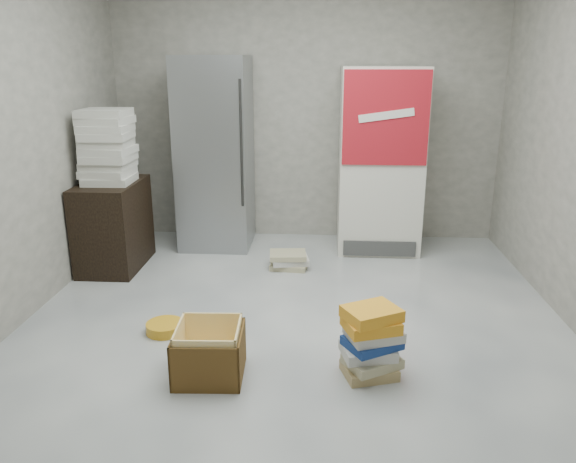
% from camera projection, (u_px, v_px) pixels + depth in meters
% --- Properties ---
extents(ground, '(5.00, 5.00, 0.00)m').
position_uv_depth(ground, '(292.00, 344.00, 3.84)').
color(ground, silver).
rests_on(ground, ground).
extents(room_shell, '(4.04, 5.04, 2.82)m').
position_uv_depth(room_shell, '(292.00, 71.00, 3.31)').
color(room_shell, '#AAA499').
rests_on(room_shell, ground).
extents(steel_fridge, '(0.70, 0.72, 1.90)m').
position_uv_depth(steel_fridge, '(215.00, 154.00, 5.65)').
color(steel_fridge, '#AAADB3').
rests_on(steel_fridge, ground).
extents(coke_cooler, '(0.80, 0.73, 1.80)m').
position_uv_depth(coke_cooler, '(380.00, 160.00, 5.55)').
color(coke_cooler, silver).
rests_on(coke_cooler, ground).
extents(wood_shelf, '(0.50, 0.80, 0.80)m').
position_uv_depth(wood_shelf, '(114.00, 225.00, 5.17)').
color(wood_shelf, black).
rests_on(wood_shelf, ground).
extents(supply_box_stack, '(0.45, 0.45, 0.65)m').
position_uv_depth(supply_box_stack, '(107.00, 147.00, 4.95)').
color(supply_box_stack, beige).
rests_on(supply_box_stack, wood_shelf).
extents(phonebook_stack_main, '(0.41, 0.38, 0.46)m').
position_uv_depth(phonebook_stack_main, '(371.00, 342.00, 3.39)').
color(phonebook_stack_main, tan).
rests_on(phonebook_stack_main, ground).
extents(phonebook_stack_side, '(0.38, 0.31, 0.15)m').
position_uv_depth(phonebook_stack_side, '(289.00, 260.00, 5.21)').
color(phonebook_stack_side, tan).
rests_on(phonebook_stack_side, ground).
extents(cardboard_box, '(0.43, 0.43, 0.33)m').
position_uv_depth(cardboard_box, '(209.00, 355.00, 3.42)').
color(cardboard_box, yellow).
rests_on(cardboard_box, ground).
extents(bucket_lid, '(0.33, 0.33, 0.07)m').
position_uv_depth(bucket_lid, '(165.00, 327.00, 4.00)').
color(bucket_lid, gold).
rests_on(bucket_lid, ground).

